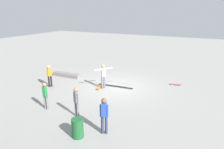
{
  "coord_description": "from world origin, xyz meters",
  "views": [
    {
      "loc": [
        -5.61,
        11.65,
        4.95
      ],
      "look_at": [
        -0.03,
        0.48,
        1.0
      ],
      "focal_mm": 32.38,
      "sensor_mm": 36.0,
      "label": 1
    }
  ],
  "objects": [
    {
      "name": "bystander_orange_shirt",
      "position": [
        3.92,
        1.98,
        0.86
      ],
      "size": [
        0.26,
        0.31,
        1.51
      ],
      "rotation": [
        0.0,
        0.0,
        4.07
      ],
      "color": "black",
      "rests_on": "ground_plane"
    },
    {
      "name": "bystander_grey_shirt",
      "position": [
        -0.14,
        4.52,
        0.85
      ],
      "size": [
        0.34,
        0.22,
        1.51
      ],
      "rotation": [
        0.0,
        0.0,
        5.98
      ],
      "color": "slate",
      "rests_on": "ground_plane"
    },
    {
      "name": "ground_plane",
      "position": [
        0.0,
        0.0,
        0.0
      ],
      "size": [
        60.0,
        60.0,
        0.0
      ],
      "primitive_type": "plane",
      "color": "gray"
    },
    {
      "name": "skater_main",
      "position": [
        0.53,
        0.64,
        0.94
      ],
      "size": [
        0.82,
        1.11,
        1.63
      ],
      "rotation": [
        0.0,
        0.0,
        4.1
      ],
      "color": "slate",
      "rests_on": "ground_plane"
    },
    {
      "name": "skate_ledge",
      "position": [
        4.33,
        -0.27,
        0.14
      ],
      "size": [
        2.37,
        0.54,
        0.28
      ],
      "primitive_type": "cube",
      "rotation": [
        0.0,
        0.0,
        0.03
      ],
      "color": "gray",
      "rests_on": "ground_plane"
    },
    {
      "name": "bystander_blue_shirt",
      "position": [
        -2.02,
        5.18,
        0.91
      ],
      "size": [
        0.37,
        0.24,
        1.62
      ],
      "rotation": [
        0.0,
        0.0,
        3.46
      ],
      "color": "#2D3351",
      "rests_on": "ground_plane"
    },
    {
      "name": "skateboard_main",
      "position": [
        0.77,
        0.74,
        0.07
      ],
      "size": [
        0.37,
        0.82,
        0.09
      ],
      "rotation": [
        0.0,
        0.0,
        4.91
      ],
      "color": "orange",
      "rests_on": "ground_plane"
    },
    {
      "name": "bystander_green_shirt",
      "position": [
        1.76,
        4.6,
        0.83
      ],
      "size": [
        0.33,
        0.2,
        1.47
      ],
      "rotation": [
        0.0,
        0.0,
        6.25
      ],
      "color": "slate",
      "rests_on": "ground_plane"
    },
    {
      "name": "grind_rail",
      "position": [
        -0.03,
        -0.02,
        0.15
      ],
      "size": [
        2.49,
        0.46,
        0.34
      ],
      "rotation": [
        0.0,
        0.0,
        0.09
      ],
      "color": "black",
      "rests_on": "ground_plane"
    },
    {
      "name": "loose_skateboard_pink",
      "position": [
        -3.73,
        -2.15,
        0.07
      ],
      "size": [
        0.82,
        0.42,
        0.09
      ],
      "rotation": [
        0.0,
        0.0,
        0.28
      ],
      "color": "#E05993",
      "rests_on": "ground_plane"
    },
    {
      "name": "trash_bin",
      "position": [
        -1.17,
        5.89,
        0.41
      ],
      "size": [
        0.48,
        0.48,
        0.82
      ],
      "primitive_type": "cylinder",
      "color": "#1E592D",
      "rests_on": "ground_plane"
    }
  ]
}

